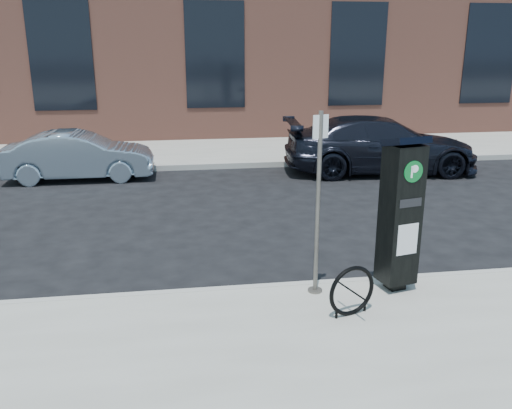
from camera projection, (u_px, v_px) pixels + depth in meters
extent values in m
plane|color=black|center=(282.00, 293.00, 7.77)|extent=(120.00, 120.00, 0.00)
cube|color=gray|center=(213.00, 132.00, 21.00)|extent=(60.00, 12.00, 0.15)
cube|color=#9E9B93|center=(282.00, 289.00, 7.73)|extent=(60.00, 0.12, 0.16)
cube|color=#9E9B93|center=(228.00, 166.00, 15.34)|extent=(60.00, 0.12, 0.16)
cube|color=#935442|center=(206.00, 28.00, 22.70)|extent=(28.00, 10.00, 8.00)
cube|color=black|center=(61.00, 56.00, 17.54)|extent=(2.00, 0.06, 3.50)
cube|color=black|center=(215.00, 55.00, 18.24)|extent=(2.00, 0.06, 3.50)
cube|color=black|center=(358.00, 55.00, 18.94)|extent=(2.00, 0.06, 3.50)
cube|color=black|center=(490.00, 54.00, 19.64)|extent=(2.00, 0.06, 3.50)
cube|color=black|center=(394.00, 284.00, 7.60)|extent=(0.27, 0.27, 0.11)
cube|color=black|center=(400.00, 215.00, 7.30)|extent=(0.53, 0.49, 1.92)
cube|color=black|center=(406.00, 141.00, 7.01)|extent=(0.58, 0.54, 0.18)
cylinder|color=#06511E|center=(413.00, 172.00, 6.93)|extent=(0.28, 0.08, 0.28)
cube|color=white|center=(413.00, 172.00, 6.93)|extent=(0.10, 0.03, 0.16)
cube|color=silver|center=(407.00, 239.00, 7.20)|extent=(0.31, 0.08, 0.43)
cube|color=black|center=(411.00, 203.00, 7.05)|extent=(0.33, 0.08, 0.11)
cylinder|color=#55514B|center=(315.00, 290.00, 7.50)|extent=(0.20, 0.20, 0.03)
cylinder|color=#55514B|center=(318.00, 206.00, 7.14)|extent=(0.06, 0.06, 2.48)
cube|color=silver|center=(321.00, 127.00, 6.84)|extent=(0.21, 0.08, 0.30)
torus|color=black|center=(352.00, 291.00, 6.77)|extent=(0.65, 0.26, 0.66)
cylinder|color=black|center=(336.00, 314.00, 6.75)|extent=(0.03, 0.03, 0.13)
cylinder|color=black|center=(365.00, 306.00, 6.94)|extent=(0.03, 0.03, 0.13)
imported|color=#8396A7|center=(79.00, 156.00, 14.00)|extent=(3.79, 1.34, 1.24)
imported|color=black|center=(380.00, 145.00, 14.74)|extent=(5.37, 2.56, 1.51)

